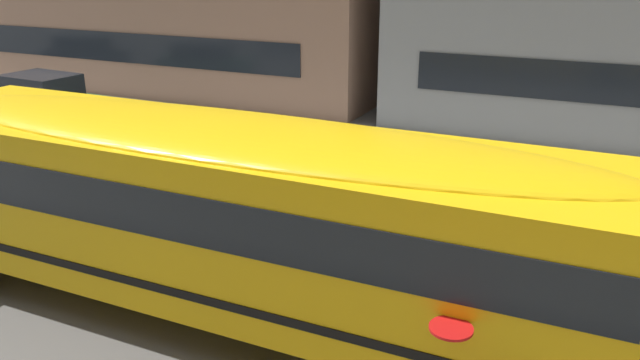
# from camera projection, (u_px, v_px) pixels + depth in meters

# --- Properties ---
(ground_plane) EXTENTS (400.00, 400.00, 0.00)m
(ground_plane) POSITION_uv_depth(u_px,v_px,m) (393.00, 283.00, 10.41)
(ground_plane) COLOR #54514F
(sidewalk_far) EXTENTS (120.00, 3.00, 0.01)m
(sidewalk_far) POSITION_uv_depth(u_px,v_px,m) (488.00, 155.00, 17.09)
(sidewalk_far) COLOR gray
(sidewalk_far) RESTS_ON ground_plane
(lane_centreline) EXTENTS (110.00, 0.16, 0.01)m
(lane_centreline) POSITION_uv_depth(u_px,v_px,m) (393.00, 282.00, 10.41)
(lane_centreline) COLOR silver
(lane_centreline) RESTS_ON ground_plane
(school_bus) EXTENTS (13.35, 3.16, 2.98)m
(school_bus) POSITION_uv_depth(u_px,v_px,m) (242.00, 206.00, 8.90)
(school_bus) COLOR yellow
(school_bus) RESTS_ON ground_plane
(parked_car_green_near_corner) EXTENTS (3.99, 2.05, 1.64)m
(parked_car_green_near_corner) POSITION_uv_depth(u_px,v_px,m) (45.00, 100.00, 19.82)
(parked_car_green_near_corner) COLOR #236038
(parked_car_green_near_corner) RESTS_ON ground_plane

